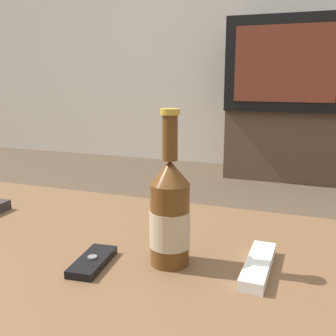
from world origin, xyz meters
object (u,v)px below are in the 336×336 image
Objects in this scene: cell_phone at (93,261)px; remote_control at (258,265)px; tv_stand at (282,143)px; television at (288,65)px; beer_bottle at (170,213)px.

cell_phone is 0.29m from remote_control.
cell_phone is at bearing -92.77° from tv_stand.
television is 2.63m from beer_bottle.
remote_control is (0.15, -2.58, -0.41)m from television.
cell_phone is at bearing -162.84° from remote_control.
cell_phone is at bearing -155.76° from beer_bottle.
television is 2.62m from remote_control.
beer_bottle is at bearing 18.17° from cell_phone.
television is 2.70m from cell_phone.
television is (-0.00, -0.00, 0.60)m from tv_stand.
remote_control is at bearing 10.07° from cell_phone.
remote_control is at bearing -86.73° from television.
tv_stand is 5.16× the size of remote_control.
remote_control reaches higher than cell_phone.
tv_stand is at bearing 90.00° from television.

